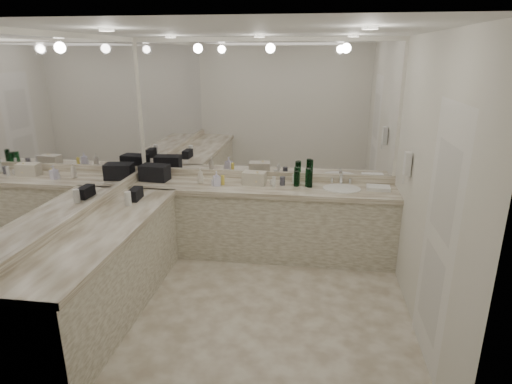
# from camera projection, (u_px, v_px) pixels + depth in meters

# --- Properties ---
(floor) EXTENTS (3.20, 3.20, 0.00)m
(floor) POSITION_uv_depth(u_px,v_px,m) (246.00, 306.00, 4.30)
(floor) COLOR beige
(floor) RESTS_ON ground
(ceiling) EXTENTS (3.20, 3.20, 0.00)m
(ceiling) POSITION_uv_depth(u_px,v_px,m) (244.00, 30.00, 3.50)
(ceiling) COLOR white
(ceiling) RESTS_ON floor
(wall_back) EXTENTS (3.20, 0.02, 2.60)m
(wall_back) POSITION_uv_depth(u_px,v_px,m) (265.00, 148.00, 5.31)
(wall_back) COLOR silver
(wall_back) RESTS_ON floor
(wall_left) EXTENTS (0.02, 3.00, 2.60)m
(wall_left) POSITION_uv_depth(u_px,v_px,m) (82.00, 176.00, 4.11)
(wall_left) COLOR silver
(wall_left) RESTS_ON floor
(wall_right) EXTENTS (0.02, 3.00, 2.60)m
(wall_right) POSITION_uv_depth(u_px,v_px,m) (428.00, 189.00, 3.69)
(wall_right) COLOR silver
(wall_right) RESTS_ON floor
(vanity_back_base) EXTENTS (3.20, 0.60, 0.84)m
(vanity_back_base) POSITION_uv_depth(u_px,v_px,m) (262.00, 222.00, 5.30)
(vanity_back_base) COLOR beige
(vanity_back_base) RESTS_ON floor
(vanity_back_top) EXTENTS (3.20, 0.64, 0.06)m
(vanity_back_top) POSITION_uv_depth(u_px,v_px,m) (262.00, 188.00, 5.15)
(vanity_back_top) COLOR beige
(vanity_back_top) RESTS_ON vanity_back_base
(vanity_left_base) EXTENTS (0.60, 2.40, 0.84)m
(vanity_left_base) POSITION_uv_depth(u_px,v_px,m) (106.00, 274.00, 4.06)
(vanity_left_base) COLOR beige
(vanity_left_base) RESTS_ON floor
(vanity_left_top) EXTENTS (0.64, 2.42, 0.06)m
(vanity_left_top) POSITION_uv_depth(u_px,v_px,m) (102.00, 231.00, 3.92)
(vanity_left_top) COLOR beige
(vanity_left_top) RESTS_ON vanity_left_base
(backsplash_back) EXTENTS (3.20, 0.04, 0.10)m
(backsplash_back) POSITION_uv_depth(u_px,v_px,m) (265.00, 175.00, 5.40)
(backsplash_back) COLOR beige
(backsplash_back) RESTS_ON vanity_back_top
(backsplash_left) EXTENTS (0.04, 3.00, 0.10)m
(backsplash_left) POSITION_uv_depth(u_px,v_px,m) (88.00, 210.00, 4.22)
(backsplash_left) COLOR beige
(backsplash_left) RESTS_ON vanity_left_top
(mirror_back) EXTENTS (3.12, 0.01, 1.55)m
(mirror_back) POSITION_uv_depth(u_px,v_px,m) (265.00, 109.00, 5.15)
(mirror_back) COLOR white
(mirror_back) RESTS_ON wall_back
(mirror_left) EXTENTS (0.01, 2.92, 1.55)m
(mirror_left) POSITION_uv_depth(u_px,v_px,m) (76.00, 126.00, 3.96)
(mirror_left) COLOR white
(mirror_left) RESTS_ON wall_left
(sink) EXTENTS (0.44, 0.44, 0.03)m
(sink) POSITION_uv_depth(u_px,v_px,m) (342.00, 189.00, 5.03)
(sink) COLOR white
(sink) RESTS_ON vanity_back_top
(faucet) EXTENTS (0.24, 0.16, 0.14)m
(faucet) POSITION_uv_depth(u_px,v_px,m) (341.00, 178.00, 5.21)
(faucet) COLOR silver
(faucet) RESTS_ON vanity_back_top
(wall_phone) EXTENTS (0.06, 0.10, 0.24)m
(wall_phone) POSITION_uv_depth(u_px,v_px,m) (407.00, 164.00, 4.34)
(wall_phone) COLOR white
(wall_phone) RESTS_ON wall_right
(door) EXTENTS (0.02, 0.82, 2.10)m
(door) POSITION_uv_depth(u_px,v_px,m) (438.00, 240.00, 3.30)
(door) COLOR white
(door) RESTS_ON wall_right
(black_toiletry_bag) EXTENTS (0.36, 0.25, 0.20)m
(black_toiletry_bag) POSITION_uv_depth(u_px,v_px,m) (155.00, 173.00, 5.34)
(black_toiletry_bag) COLOR black
(black_toiletry_bag) RESTS_ON vanity_back_top
(black_bag_spill) EXTENTS (0.11, 0.23, 0.12)m
(black_bag_spill) POSITION_uv_depth(u_px,v_px,m) (135.00, 194.00, 4.65)
(black_bag_spill) COLOR black
(black_bag_spill) RESTS_ON vanity_left_top
(cream_cosmetic_case) EXTENTS (0.29, 0.19, 0.16)m
(cream_cosmetic_case) POSITION_uv_depth(u_px,v_px,m) (254.00, 178.00, 5.18)
(cream_cosmetic_case) COLOR beige
(cream_cosmetic_case) RESTS_ON vanity_back_top
(hand_towel) EXTENTS (0.28, 0.20, 0.04)m
(hand_towel) POSITION_uv_depth(u_px,v_px,m) (378.00, 188.00, 4.99)
(hand_towel) COLOR white
(hand_towel) RESTS_ON vanity_back_top
(lotion_left) EXTENTS (0.07, 0.07, 0.16)m
(lotion_left) POSITION_uv_depth(u_px,v_px,m) (128.00, 198.00, 4.47)
(lotion_left) COLOR white
(lotion_left) RESTS_ON vanity_left_top
(soap_bottle_a) EXTENTS (0.07, 0.07, 0.19)m
(soap_bottle_a) POSITION_uv_depth(u_px,v_px,m) (200.00, 176.00, 5.22)
(soap_bottle_a) COLOR beige
(soap_bottle_a) RESTS_ON vanity_back_top
(soap_bottle_b) EXTENTS (0.10, 0.10, 0.18)m
(soap_bottle_b) POSITION_uv_depth(u_px,v_px,m) (216.00, 179.00, 5.12)
(soap_bottle_b) COLOR silver
(soap_bottle_b) RESTS_ON vanity_back_top
(soap_bottle_c) EXTENTS (0.15, 0.15, 0.17)m
(soap_bottle_c) POSITION_uv_depth(u_px,v_px,m) (257.00, 178.00, 5.15)
(soap_bottle_c) COLOR #FFE59C
(soap_bottle_c) RESTS_ON vanity_back_top
(green_bottle_0) EXTENTS (0.07, 0.07, 0.19)m
(green_bottle_0) POSITION_uv_depth(u_px,v_px,m) (297.00, 178.00, 5.11)
(green_bottle_0) COLOR #0E431C
(green_bottle_0) RESTS_ON vanity_back_top
(green_bottle_1) EXTENTS (0.07, 0.07, 0.20)m
(green_bottle_1) POSITION_uv_depth(u_px,v_px,m) (297.00, 175.00, 5.20)
(green_bottle_1) COLOR #0E431C
(green_bottle_1) RESTS_ON vanity_back_top
(green_bottle_2) EXTENTS (0.07, 0.07, 0.20)m
(green_bottle_2) POSITION_uv_depth(u_px,v_px,m) (310.00, 179.00, 5.07)
(green_bottle_2) COLOR #0E431C
(green_bottle_2) RESTS_ON vanity_back_top
(green_bottle_3) EXTENTS (0.06, 0.06, 0.22)m
(green_bottle_3) POSITION_uv_depth(u_px,v_px,m) (308.00, 177.00, 5.09)
(green_bottle_3) COLOR #0E431C
(green_bottle_3) RESTS_ON vanity_back_top
(amenity_bottle_0) EXTENTS (0.04, 0.04, 0.06)m
(amenity_bottle_0) POSITION_uv_depth(u_px,v_px,m) (272.00, 182.00, 5.18)
(amenity_bottle_0) COLOR white
(amenity_bottle_0) RESTS_ON vanity_back_top
(amenity_bottle_1) EXTENTS (0.07, 0.07, 0.10)m
(amenity_bottle_1) POSITION_uv_depth(u_px,v_px,m) (282.00, 181.00, 5.16)
(amenity_bottle_1) COLOR #3F3F4C
(amenity_bottle_1) RESTS_ON vanity_back_top
(amenity_bottle_2) EXTENTS (0.04, 0.04, 0.07)m
(amenity_bottle_2) POSITION_uv_depth(u_px,v_px,m) (213.00, 183.00, 5.15)
(amenity_bottle_2) COLOR silver
(amenity_bottle_2) RESTS_ON vanity_back_top
(amenity_bottle_3) EXTENTS (0.04, 0.04, 0.12)m
(amenity_bottle_3) POSITION_uv_depth(u_px,v_px,m) (294.00, 179.00, 5.21)
(amenity_bottle_3) COLOR white
(amenity_bottle_3) RESTS_ON vanity_back_top
(amenity_bottle_4) EXTENTS (0.04, 0.04, 0.12)m
(amenity_bottle_4) POSITION_uv_depth(u_px,v_px,m) (274.00, 182.00, 5.09)
(amenity_bottle_4) COLOR white
(amenity_bottle_4) RESTS_ON vanity_back_top
(amenity_bottle_5) EXTENTS (0.04, 0.04, 0.12)m
(amenity_bottle_5) POSITION_uv_depth(u_px,v_px,m) (223.00, 180.00, 5.17)
(amenity_bottle_5) COLOR #F2D84C
(amenity_bottle_5) RESTS_ON vanity_back_top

